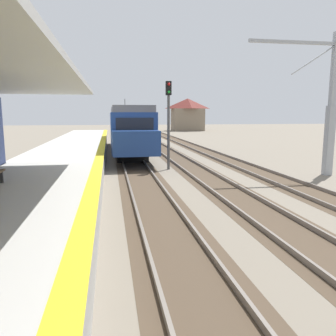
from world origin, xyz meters
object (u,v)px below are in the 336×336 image
Objects in this scene: rail_signal_post at (169,116)px; distant_trackside_house at (188,114)px; approaching_train at (128,127)px; catenary_pylon_far_side at (326,108)px.

distant_trackside_house reaches higher than rail_signal_post.
distant_trackside_house is (14.01, 37.22, 1.16)m from approaching_train.
approaching_train is at bearing 101.09° from rail_signal_post.
approaching_train is 9.98m from rail_signal_post.
approaching_train is 2.61× the size of catenary_pylon_far_side.
approaching_train is at bearing -110.63° from distant_trackside_house.
rail_signal_post is at bearing -104.45° from distant_trackside_house.
rail_signal_post is at bearing 157.22° from catenary_pylon_far_side.
distant_trackside_house is at bearing 75.55° from rail_signal_post.
catenary_pylon_far_side is at bearing -22.78° from rail_signal_post.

